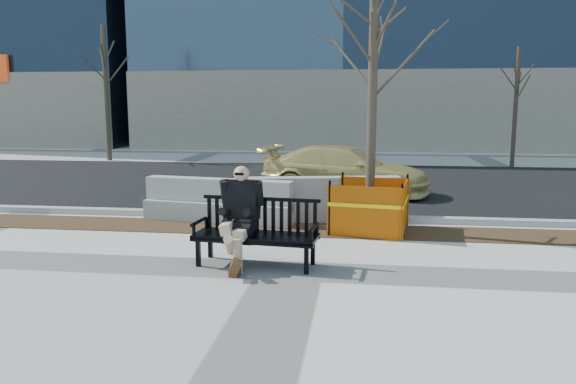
% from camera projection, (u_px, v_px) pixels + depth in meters
% --- Properties ---
extents(ground, '(120.00, 120.00, 0.00)m').
position_uv_depth(ground, '(291.00, 271.00, 7.92)').
color(ground, beige).
rests_on(ground, ground).
extents(mulch_strip, '(40.00, 1.20, 0.02)m').
position_uv_depth(mulch_strip, '(308.00, 230.00, 10.46)').
color(mulch_strip, '#47301C').
rests_on(mulch_strip, ground).
extents(asphalt_street, '(60.00, 10.40, 0.01)m').
position_uv_depth(asphalt_street, '(328.00, 183.00, 16.53)').
color(asphalt_street, black).
rests_on(asphalt_street, ground).
extents(curb, '(60.00, 0.25, 0.12)m').
position_uv_depth(curb, '(312.00, 217.00, 11.38)').
color(curb, '#9E9B93').
rests_on(curb, ground).
extents(bench, '(1.93, 0.86, 1.00)m').
position_uv_depth(bench, '(256.00, 265.00, 8.19)').
color(bench, black).
rests_on(bench, ground).
extents(seated_man, '(0.74, 1.12, 1.49)m').
position_uv_depth(seated_man, '(241.00, 263.00, 8.30)').
color(seated_man, black).
rests_on(seated_man, ground).
extents(tree_fence, '(2.32, 2.32, 5.10)m').
position_uv_depth(tree_fence, '(369.00, 231.00, 10.40)').
color(tree_fence, '#DA5C04').
rests_on(tree_fence, ground).
extents(sedan, '(4.63, 2.48, 1.28)m').
position_uv_depth(sedan, '(345.00, 194.00, 14.55)').
color(sedan, tan).
rests_on(sedan, ground).
extents(jersey_barrier_left, '(3.15, 1.10, 0.89)m').
position_uv_depth(jersey_barrier_left, '(219.00, 221.00, 11.23)').
color(jersey_barrier_left, '#9F9C94').
rests_on(jersey_barrier_left, ground).
extents(jersey_barrier_right, '(3.23, 1.25, 0.91)m').
position_uv_depth(jersey_barrier_right, '(323.00, 220.00, 11.35)').
color(jersey_barrier_right, '#98958E').
rests_on(jersey_barrier_right, ground).
extents(far_tree_left, '(2.90, 2.90, 5.99)m').
position_uv_depth(far_tree_left, '(110.00, 160.00, 23.26)').
color(far_tree_left, '#473D2D').
rests_on(far_tree_left, ground).
extents(far_tree_right, '(2.10, 2.10, 4.79)m').
position_uv_depth(far_tree_right, '(512.00, 167.00, 20.78)').
color(far_tree_right, '#44372C').
rests_on(far_tree_right, ground).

